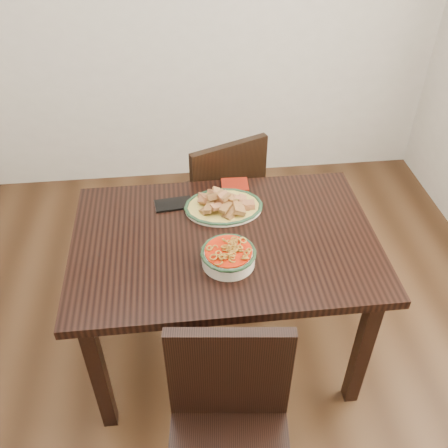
{
  "coord_description": "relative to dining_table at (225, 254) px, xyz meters",
  "views": [
    {
      "loc": [
        -0.04,
        -1.44,
        2.14
      ],
      "look_at": [
        0.14,
        0.14,
        0.81
      ],
      "focal_mm": 40.0,
      "sensor_mm": 36.0,
      "label": 1
    }
  ],
  "objects": [
    {
      "name": "napkin",
      "position": [
        0.09,
        0.37,
        0.1
      ],
      "size": [
        0.13,
        0.11,
        0.01
      ],
      "primitive_type": "cube",
      "rotation": [
        0.0,
        0.0,
        -0.04
      ],
      "color": "maroon",
      "rests_on": "dining_table"
    },
    {
      "name": "floor",
      "position": [
        -0.14,
        -0.12,
        -0.66
      ],
      "size": [
        3.5,
        3.5,
        0.0
      ],
      "primitive_type": "plane",
      "color": "#341F10",
      "rests_on": "ground"
    },
    {
      "name": "chair_far",
      "position": [
        0.04,
        0.62,
        -0.16
      ],
      "size": [
        0.55,
        0.55,
        0.89
      ],
      "rotation": [
        0.0,
        0.0,
        3.53
      ],
      "color": "black",
      "rests_on": "ground"
    },
    {
      "name": "fish_plate",
      "position": [
        0.02,
        0.2,
        0.14
      ],
      "size": [
        0.35,
        0.27,
        0.11
      ],
      "color": "#EBE3C6",
      "rests_on": "dining_table"
    },
    {
      "name": "noodle_bowl",
      "position": [
        -0.0,
        -0.15,
        0.13
      ],
      "size": [
        0.22,
        0.22,
        0.08
      ],
      "color": "beige",
      "rests_on": "dining_table"
    },
    {
      "name": "smartphone",
      "position": [
        -0.21,
        0.25,
        0.1
      ],
      "size": [
        0.18,
        0.11,
        0.01
      ],
      "primitive_type": "cube",
      "rotation": [
        0.0,
        0.0,
        0.11
      ],
      "color": "black",
      "rests_on": "dining_table"
    },
    {
      "name": "chair_near",
      "position": [
        -0.06,
        -0.71,
        -0.16
      ],
      "size": [
        0.46,
        0.46,
        0.89
      ],
      "rotation": [
        0.0,
        0.0,
        -0.11
      ],
      "color": "black",
      "rests_on": "ground"
    },
    {
      "name": "dining_table",
      "position": [
        0.0,
        0.0,
        0.0
      ],
      "size": [
        1.28,
        0.85,
        0.75
      ],
      "color": "black",
      "rests_on": "ground"
    }
  ]
}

